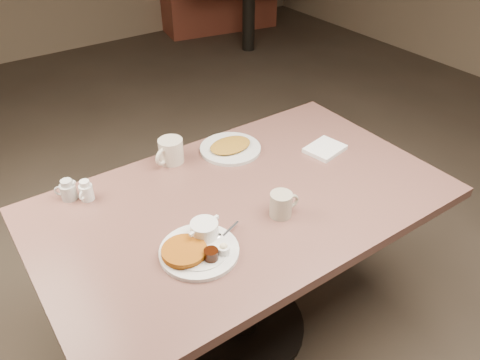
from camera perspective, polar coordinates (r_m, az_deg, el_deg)
room at (r=1.43m, az=0.48°, el=18.83°), size 7.04×8.04×2.84m
diner_table at (r=1.84m, az=0.36°, el=-6.37°), size 1.50×0.90×0.75m
main_plate at (r=1.52m, az=-5.05°, el=-7.93°), size 0.33×0.31×0.07m
coffee_mug_near at (r=1.64m, az=5.04°, el=-2.91°), size 0.12×0.09×0.09m
napkin at (r=2.03m, az=10.22°, el=3.73°), size 0.18×0.15×0.02m
coffee_mug_far at (r=1.93m, az=-8.41°, el=3.47°), size 0.15×0.13×0.10m
creamer_left at (r=1.80m, az=-18.09°, el=-1.28°), size 0.07×0.06×0.08m
creamer_right at (r=1.82m, az=-20.06°, el=-1.17°), size 0.08×0.06×0.08m
hash_plate at (r=2.00m, az=-1.18°, el=3.95°), size 0.27×0.27×0.04m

